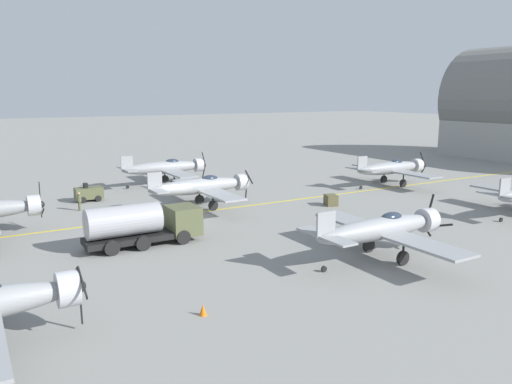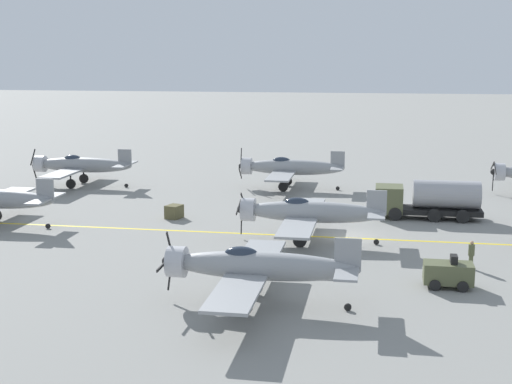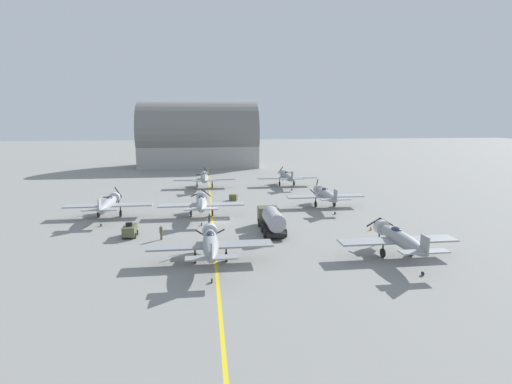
# 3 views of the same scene
# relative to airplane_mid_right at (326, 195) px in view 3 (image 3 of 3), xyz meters

# --- Properties ---
(ground_plane) EXTENTS (400.00, 400.00, 0.00)m
(ground_plane) POSITION_rel_airplane_mid_right_xyz_m (-17.72, -6.32, -2.01)
(ground_plane) COLOR gray
(taxiway_stripe) EXTENTS (0.30, 160.00, 0.01)m
(taxiway_stripe) POSITION_rel_airplane_mid_right_xyz_m (-17.72, -6.32, -2.01)
(taxiway_stripe) COLOR yellow
(taxiway_stripe) RESTS_ON ground
(airplane_mid_right) EXTENTS (12.00, 9.98, 3.77)m
(airplane_mid_right) POSITION_rel_airplane_mid_right_xyz_m (0.00, 0.00, 0.00)
(airplane_mid_right) COLOR gray
(airplane_mid_right) RESTS_ON ground
(airplane_mid_center) EXTENTS (12.00, 9.98, 3.65)m
(airplane_mid_center) POSITION_rel_airplane_mid_right_xyz_m (-19.15, -3.69, -0.00)
(airplane_mid_center) COLOR #96999B
(airplane_mid_center) RESTS_ON ground
(airplane_near_center) EXTENTS (12.00, 9.98, 3.80)m
(airplane_near_center) POSITION_rel_airplane_mid_right_xyz_m (-18.20, -22.11, -0.00)
(airplane_near_center) COLOR gray
(airplane_near_center) RESTS_ON ground
(airplane_far_right) EXTENTS (12.00, 9.98, 3.65)m
(airplane_far_right) POSITION_rel_airplane_mid_right_xyz_m (-1.97, 19.88, -0.00)
(airplane_far_right) COLOR gray
(airplane_far_right) RESTS_ON ground
(airplane_mid_left) EXTENTS (12.00, 9.98, 3.65)m
(airplane_mid_left) POSITION_rel_airplane_mid_right_xyz_m (-32.00, -2.41, -0.00)
(airplane_mid_left) COLOR gray
(airplane_mid_left) RESTS_ON ground
(airplane_near_right) EXTENTS (12.00, 9.98, 3.65)m
(airplane_near_right) POSITION_rel_airplane_mid_right_xyz_m (0.43, -22.97, -0.00)
(airplane_near_right) COLOR gray
(airplane_near_right) RESTS_ON ground
(airplane_far_center) EXTENTS (12.00, 9.98, 3.65)m
(airplane_far_center) POSITION_rel_airplane_mid_right_xyz_m (-18.66, 19.73, -0.00)
(airplane_far_center) COLOR gray
(airplane_far_center) RESTS_ON ground
(fuel_tanker) EXTENTS (2.68, 8.00, 2.98)m
(fuel_tanker) POSITION_rel_airplane_mid_right_xyz_m (-10.58, -12.03, -0.50)
(fuel_tanker) COLOR black
(fuel_tanker) RESTS_ON ground
(tow_tractor) EXTENTS (1.57, 2.60, 1.79)m
(tow_tractor) POSITION_rel_airplane_mid_right_xyz_m (-27.47, -12.10, -1.22)
(tow_tractor) COLOR #515638
(tow_tractor) RESTS_ON ground
(ground_crew_walking) EXTENTS (0.37, 0.37, 1.68)m
(ground_crew_walking) POSITION_rel_airplane_mid_right_xyz_m (-23.70, -13.73, -1.10)
(ground_crew_walking) COLOR #515638
(ground_crew_walking) RESTS_ON ground
(supply_crate_by_tanker) EXTENTS (1.48, 1.34, 1.03)m
(supply_crate_by_tanker) POSITION_rel_airplane_mid_right_xyz_m (-13.89, 7.12, -1.50)
(supply_crate_by_tanker) COLOR brown
(supply_crate_by_tanker) RESTS_ON ground
(traffic_cone) EXTENTS (0.36, 0.36, 0.55)m
(traffic_cone) POSITION_rel_airplane_mid_right_xyz_m (1.77, -13.17, -1.74)
(traffic_cone) COLOR orange
(traffic_cone) RESTS_ON ground
(hangar) EXTENTS (32.68, 17.25, 18.07)m
(hangar) POSITION_rel_airplane_mid_right_xyz_m (-20.05, 56.52, 5.83)
(hangar) COLOR #9E9E99
(hangar) RESTS_ON ground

